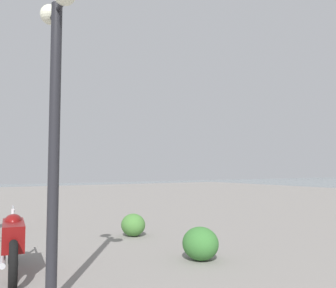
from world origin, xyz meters
name	(u,v)px	position (x,y,z in m)	size (l,w,h in m)	color
lamppost	(55,94)	(5.15, 1.31, 2.64)	(0.98, 0.28, 3.96)	#232328
motorcycle	(13,242)	(6.81, 1.51, 0.50)	(2.17, 0.51, 1.06)	black
shrub_low	(200,244)	(5.89, -1.56, 0.30)	(0.71, 0.64, 0.60)	#387533
shrub_round	(133,225)	(8.67, -1.56, 0.28)	(0.65, 0.58, 0.55)	#477F38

